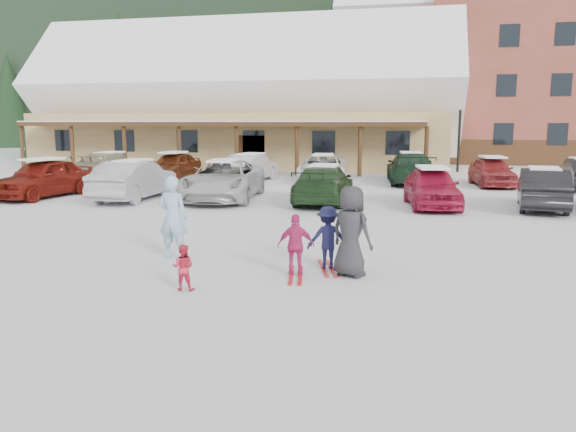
% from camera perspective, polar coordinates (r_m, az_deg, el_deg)
% --- Properties ---
extents(ground, '(160.00, 160.00, 0.00)m').
position_cam_1_polar(ground, '(11.59, -2.54, -5.63)').
color(ground, silver).
rests_on(ground, ground).
extents(forested_hillside, '(300.00, 70.00, 38.00)m').
position_cam_1_polar(forested_hillside, '(97.16, 11.29, 18.83)').
color(forested_hillside, black).
rests_on(forested_hillside, ground).
extents(day_lodge, '(29.12, 12.50, 10.38)m').
position_cam_1_polar(day_lodge, '(40.56, -4.61, 10.80)').
color(day_lodge, tan).
rests_on(day_lodge, ground).
extents(alpine_hotel, '(31.48, 14.01, 21.48)m').
position_cam_1_polar(alpine_hotel, '(50.41, 26.46, 14.96)').
color(alpine_hotel, brown).
rests_on(alpine_hotel, ground).
extents(lamp_post, '(0.50, 0.25, 6.85)m').
position_cam_1_polar(lamp_post, '(35.91, 17.12, 10.42)').
color(lamp_post, black).
rests_on(lamp_post, ground).
extents(conifer_0, '(4.40, 4.40, 10.20)m').
position_cam_1_polar(conifer_0, '(50.09, -23.25, 11.83)').
color(conifer_0, black).
rests_on(conifer_0, ground).
extents(conifer_2, '(5.28, 5.28, 12.24)m').
position_cam_1_polar(conifer_2, '(62.34, -19.83, 12.49)').
color(conifer_2, black).
rests_on(conifer_2, ground).
extents(conifer_3, '(3.96, 3.96, 9.18)m').
position_cam_1_polar(conifer_3, '(54.92, 16.10, 11.36)').
color(conifer_3, black).
rests_on(conifer_3, ground).
extents(adult_skier, '(0.69, 0.46, 1.87)m').
position_cam_1_polar(adult_skier, '(12.73, -11.61, -0.14)').
color(adult_skier, '#92B8CD').
rests_on(adult_skier, ground).
extents(toddler_red, '(0.45, 0.37, 0.85)m').
position_cam_1_polar(toddler_red, '(10.39, -10.60, -5.15)').
color(toddler_red, red).
rests_on(toddler_red, ground).
extents(child_navy, '(0.96, 0.71, 1.32)m').
position_cam_1_polar(child_navy, '(11.63, 4.06, -2.24)').
color(child_navy, '#14163C').
rests_on(child_navy, ground).
extents(skis_child_navy, '(0.58, 1.40, 0.03)m').
position_cam_1_polar(skis_child_navy, '(11.78, 4.03, -5.32)').
color(skis_child_navy, red).
rests_on(skis_child_navy, ground).
extents(child_magenta, '(0.77, 0.42, 1.25)m').
position_cam_1_polar(child_magenta, '(11.09, 0.82, -3.00)').
color(child_magenta, '#BF2663').
rests_on(child_magenta, ground).
extents(skis_child_magenta, '(0.43, 1.41, 0.03)m').
position_cam_1_polar(skis_child_magenta, '(11.24, 0.81, -6.03)').
color(skis_child_magenta, red).
rests_on(skis_child_magenta, ground).
extents(bystander_dark, '(1.05, 0.92, 1.80)m').
position_cam_1_polar(bystander_dark, '(11.11, 6.43, -1.57)').
color(bystander_dark, '#2A2A2D').
rests_on(bystander_dark, ground).
extents(parked_car_0, '(2.38, 4.77, 1.56)m').
position_cam_1_polar(parked_car_0, '(24.86, -23.58, 3.56)').
color(parked_car_0, maroon).
rests_on(parked_car_0, ground).
extents(parked_car_1, '(1.74, 4.74, 1.55)m').
position_cam_1_polar(parked_car_1, '(22.88, -15.36, 3.54)').
color(parked_car_1, '#A4A3A8').
rests_on(parked_car_1, ground).
extents(parked_car_2, '(3.17, 5.83, 1.55)m').
position_cam_1_polar(parked_car_2, '(22.21, -6.56, 3.65)').
color(parked_car_2, '#BEBEBE').
rests_on(parked_car_2, ground).
extents(parked_car_3, '(2.19, 4.97, 1.42)m').
position_cam_1_polar(parked_car_3, '(21.22, 3.64, 3.24)').
color(parked_car_3, '#1F3A1C').
rests_on(parked_car_3, ground).
extents(parked_car_4, '(2.24, 4.40, 1.44)m').
position_cam_1_polar(parked_car_4, '(20.81, 14.39, 2.86)').
color(parked_car_4, '#AB183A').
rests_on(parked_car_4, ground).
extents(parked_car_5, '(2.12, 4.54, 1.44)m').
position_cam_1_polar(parked_car_5, '(21.59, 24.47, 2.54)').
color(parked_car_5, black).
rests_on(parked_car_5, ground).
extents(parked_car_7, '(2.07, 4.98, 1.44)m').
position_cam_1_polar(parked_car_7, '(31.47, -17.60, 4.89)').
color(parked_car_7, gray).
rests_on(parked_car_7, ground).
extents(parked_car_8, '(1.90, 4.32, 1.44)m').
position_cam_1_polar(parked_car_8, '(30.56, -11.55, 5.02)').
color(parked_car_8, '#58240F').
rests_on(parked_car_8, ground).
extents(parked_car_9, '(2.01, 4.46, 1.42)m').
position_cam_1_polar(parked_car_9, '(29.02, -3.78, 4.94)').
color(parked_car_9, '#B0B0B6').
rests_on(parked_car_9, ground).
extents(parked_car_10, '(2.74, 5.22, 1.40)m').
position_cam_1_polar(parked_car_10, '(28.72, 3.57, 4.87)').
color(parked_car_10, white).
rests_on(parked_car_10, ground).
extents(parked_car_11, '(2.63, 5.50, 1.55)m').
position_cam_1_polar(parked_car_11, '(28.47, 12.34, 4.78)').
color(parked_car_11, '#193521').
rests_on(parked_car_11, ground).
extents(parked_car_12, '(2.09, 4.27, 1.40)m').
position_cam_1_polar(parked_car_12, '(28.49, 20.00, 4.28)').
color(parked_car_12, '#A32E32').
rests_on(parked_car_12, ground).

